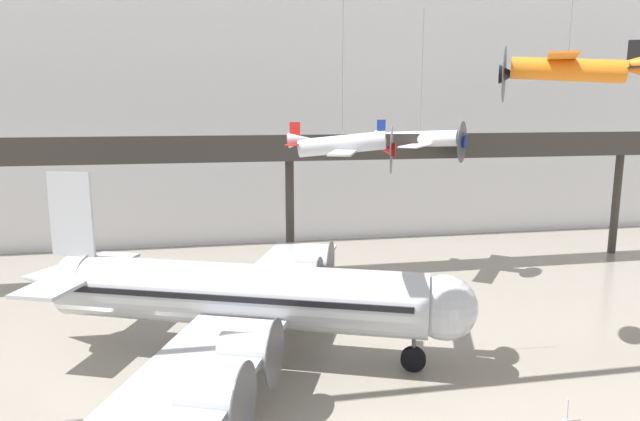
{
  "coord_description": "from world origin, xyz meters",
  "views": [
    {
      "loc": [
        -6.19,
        -18.05,
        13.52
      ],
      "look_at": [
        -1.11,
        8.51,
        8.54
      ],
      "focal_mm": 32.0,
      "sensor_mm": 36.0,
      "label": 1
    }
  ],
  "objects_px": {
    "suspended_plane_silver_racer": "(342,145)",
    "stanchion_barrier": "(567,415)",
    "airliner_silver_main": "(237,295)",
    "suspended_plane_white_twin": "(420,139)",
    "suspended_plane_orange_highwing": "(567,69)"
  },
  "relations": [
    {
      "from": "suspended_plane_orange_highwing",
      "to": "suspended_plane_white_twin",
      "type": "height_order",
      "value": "suspended_plane_orange_highwing"
    },
    {
      "from": "suspended_plane_silver_racer",
      "to": "suspended_plane_white_twin",
      "type": "xyz_separation_m",
      "value": [
        9.93,
        15.39,
        -0.71
      ]
    },
    {
      "from": "suspended_plane_orange_highwing",
      "to": "suspended_plane_silver_racer",
      "type": "relative_size",
      "value": 0.72
    },
    {
      "from": "stanchion_barrier",
      "to": "suspended_plane_silver_racer",
      "type": "bearing_deg",
      "value": 136.44
    },
    {
      "from": "stanchion_barrier",
      "to": "suspended_plane_white_twin",
      "type": "bearing_deg",
      "value": 85.91
    },
    {
      "from": "airliner_silver_main",
      "to": "suspended_plane_white_twin",
      "type": "bearing_deg",
      "value": 63.67
    },
    {
      "from": "suspended_plane_orange_highwing",
      "to": "suspended_plane_white_twin",
      "type": "distance_m",
      "value": 17.19
    },
    {
      "from": "airliner_silver_main",
      "to": "suspended_plane_white_twin",
      "type": "xyz_separation_m",
      "value": [
        15.35,
        13.99,
        7.37
      ]
    },
    {
      "from": "suspended_plane_orange_highwing",
      "to": "suspended_plane_white_twin",
      "type": "xyz_separation_m",
      "value": [
        -1.59,
        16.51,
        -4.52
      ]
    },
    {
      "from": "airliner_silver_main",
      "to": "stanchion_barrier",
      "type": "relative_size",
      "value": 26.55
    },
    {
      "from": "suspended_plane_silver_racer",
      "to": "stanchion_barrier",
      "type": "height_order",
      "value": "suspended_plane_silver_racer"
    },
    {
      "from": "suspended_plane_white_twin",
      "to": "stanchion_barrier",
      "type": "distance_m",
      "value": 25.58
    },
    {
      "from": "suspended_plane_silver_racer",
      "to": "airliner_silver_main",
      "type": "bearing_deg",
      "value": -174.2
    },
    {
      "from": "suspended_plane_silver_racer",
      "to": "stanchion_barrier",
      "type": "bearing_deg",
      "value": -23.25
    },
    {
      "from": "suspended_plane_orange_highwing",
      "to": "stanchion_barrier",
      "type": "relative_size",
      "value": 7.18
    }
  ]
}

